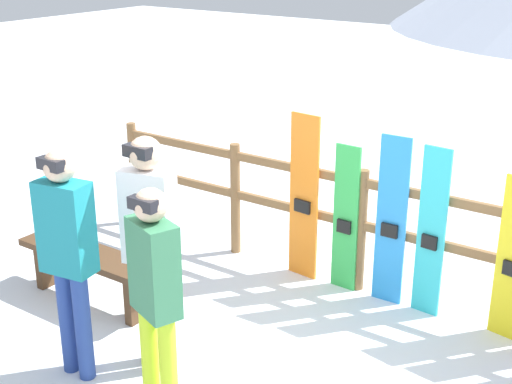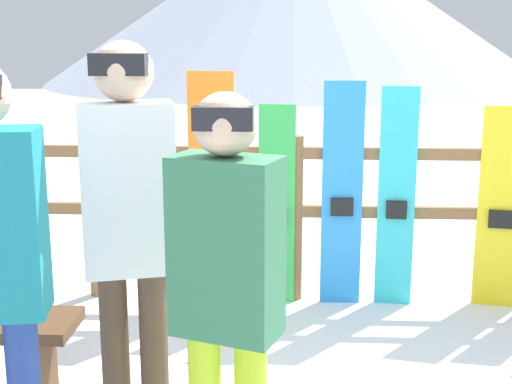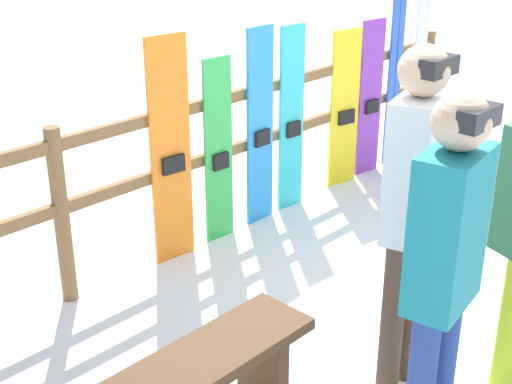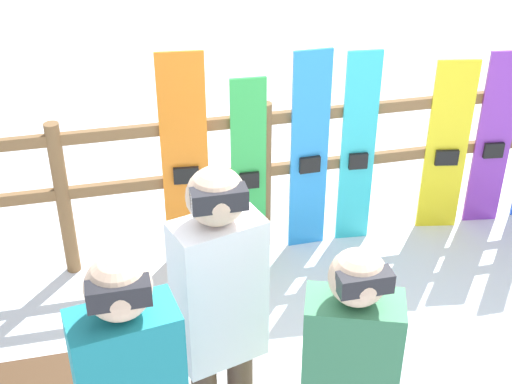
{
  "view_description": "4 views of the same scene",
  "coord_description": "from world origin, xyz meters",
  "px_view_note": "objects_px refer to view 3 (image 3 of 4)",
  "views": [
    {
      "loc": [
        2.61,
        -3.61,
        3.13
      ],
      "look_at": [
        -0.69,
        1.11,
        1.01
      ],
      "focal_mm": 50.0,
      "sensor_mm": 36.0,
      "label": 1
    },
    {
      "loc": [
        -0.03,
        -2.99,
        1.85
      ],
      "look_at": [
        -0.23,
        0.96,
        0.95
      ],
      "focal_mm": 50.0,
      "sensor_mm": 36.0,
      "label": 2
    },
    {
      "loc": [
        -3.46,
        -1.83,
        2.43
      ],
      "look_at": [
        -0.71,
        0.78,
        0.82
      ],
      "focal_mm": 50.0,
      "sensor_mm": 36.0,
      "label": 3
    },
    {
      "loc": [
        -1.07,
        -2.55,
        3.11
      ],
      "look_at": [
        -0.2,
        1.16,
        0.84
      ],
      "focal_mm": 50.0,
      "sensor_mm": 36.0,
      "label": 4
    }
  ],
  "objects_px": {
    "snowboard_yellow": "(344,109)",
    "ski_pair_blue": "(394,78)",
    "snowboard_cyan": "(291,120)",
    "snowboard_green": "(218,152)",
    "snowboard_orange": "(171,153)",
    "snowboard_blue": "(260,128)",
    "ski_pair_white": "(419,69)",
    "person_white": "(413,195)",
    "snowboard_purple": "(370,99)",
    "person_teal": "(445,262)"
  },
  "relations": [
    {
      "from": "snowboard_cyan",
      "to": "ski_pair_white",
      "type": "relative_size",
      "value": 0.89
    },
    {
      "from": "snowboard_blue",
      "to": "snowboard_cyan",
      "type": "xyz_separation_m",
      "value": [
        0.36,
        -0.0,
        -0.02
      ]
    },
    {
      "from": "snowboard_cyan",
      "to": "ski_pair_blue",
      "type": "distance_m",
      "value": 1.46
    },
    {
      "from": "snowboard_orange",
      "to": "snowboard_purple",
      "type": "height_order",
      "value": "snowboard_orange"
    },
    {
      "from": "snowboard_orange",
      "to": "snowboard_yellow",
      "type": "relative_size",
      "value": 1.16
    },
    {
      "from": "snowboard_purple",
      "to": "ski_pair_white",
      "type": "relative_size",
      "value": 0.84
    },
    {
      "from": "person_white",
      "to": "snowboard_blue",
      "type": "height_order",
      "value": "person_white"
    },
    {
      "from": "snowboard_orange",
      "to": "snowboard_yellow",
      "type": "height_order",
      "value": "snowboard_orange"
    },
    {
      "from": "snowboard_blue",
      "to": "snowboard_cyan",
      "type": "distance_m",
      "value": 0.36
    },
    {
      "from": "snowboard_cyan",
      "to": "snowboard_yellow",
      "type": "distance_m",
      "value": 0.7
    },
    {
      "from": "person_teal",
      "to": "snowboard_cyan",
      "type": "xyz_separation_m",
      "value": [
        1.77,
        2.35,
        -0.3
      ]
    },
    {
      "from": "ski_pair_white",
      "to": "snowboard_green",
      "type": "bearing_deg",
      "value": -179.92
    },
    {
      "from": "person_teal",
      "to": "snowboard_orange",
      "type": "relative_size",
      "value": 1.1
    },
    {
      "from": "person_white",
      "to": "person_teal",
      "type": "distance_m",
      "value": 0.58
    },
    {
      "from": "snowboard_blue",
      "to": "snowboard_purple",
      "type": "height_order",
      "value": "snowboard_blue"
    },
    {
      "from": "snowboard_blue",
      "to": "snowboard_cyan",
      "type": "relative_size",
      "value": 1.02
    },
    {
      "from": "snowboard_yellow",
      "to": "ski_pair_blue",
      "type": "relative_size",
      "value": 0.83
    },
    {
      "from": "snowboard_green",
      "to": "snowboard_blue",
      "type": "distance_m",
      "value": 0.45
    },
    {
      "from": "snowboard_green",
      "to": "ski_pair_blue",
      "type": "distance_m",
      "value": 2.27
    },
    {
      "from": "person_teal",
      "to": "snowboard_green",
      "type": "distance_m",
      "value": 2.56
    },
    {
      "from": "snowboard_orange",
      "to": "snowboard_yellow",
      "type": "bearing_deg",
      "value": -0.01
    },
    {
      "from": "snowboard_orange",
      "to": "ski_pair_white",
      "type": "distance_m",
      "value": 3.12
    },
    {
      "from": "person_white",
      "to": "person_teal",
      "type": "height_order",
      "value": "person_white"
    },
    {
      "from": "snowboard_cyan",
      "to": "snowboard_yellow",
      "type": "height_order",
      "value": "snowboard_cyan"
    },
    {
      "from": "snowboard_green",
      "to": "snowboard_cyan",
      "type": "bearing_deg",
      "value": 0.01
    },
    {
      "from": "snowboard_purple",
      "to": "snowboard_green",
      "type": "bearing_deg",
      "value": -180.0
    },
    {
      "from": "snowboard_blue",
      "to": "snowboard_purple",
      "type": "distance_m",
      "value": 1.45
    },
    {
      "from": "snowboard_green",
      "to": "snowboard_purple",
      "type": "relative_size",
      "value": 0.98
    },
    {
      "from": "ski_pair_white",
      "to": "snowboard_blue",
      "type": "bearing_deg",
      "value": -179.91
    },
    {
      "from": "snowboard_orange",
      "to": "snowboard_blue",
      "type": "distance_m",
      "value": 0.88
    },
    {
      "from": "snowboard_cyan",
      "to": "ski_pair_blue",
      "type": "xyz_separation_m",
      "value": [
        1.46,
        0.0,
        0.08
      ]
    },
    {
      "from": "person_white",
      "to": "snowboard_cyan",
      "type": "bearing_deg",
      "value": 54.9
    },
    {
      "from": "person_white",
      "to": "ski_pair_blue",
      "type": "distance_m",
      "value": 3.44
    },
    {
      "from": "person_white",
      "to": "ski_pair_blue",
      "type": "height_order",
      "value": "person_white"
    },
    {
      "from": "snowboard_green",
      "to": "person_white",
      "type": "bearing_deg",
      "value": -106.04
    },
    {
      "from": "person_teal",
      "to": "snowboard_orange",
      "type": "bearing_deg",
      "value": 77.54
    },
    {
      "from": "snowboard_orange",
      "to": "snowboard_cyan",
      "type": "relative_size",
      "value": 1.06
    },
    {
      "from": "snowboard_purple",
      "to": "person_teal",
      "type": "bearing_deg",
      "value": -140.5
    },
    {
      "from": "snowboard_yellow",
      "to": "ski_pair_white",
      "type": "xyz_separation_m",
      "value": [
        1.18,
        0.0,
        0.15
      ]
    },
    {
      "from": "person_teal",
      "to": "snowboard_purple",
      "type": "bearing_deg",
      "value": 39.5
    },
    {
      "from": "snowboard_purple",
      "to": "ski_pair_white",
      "type": "distance_m",
      "value": 0.81
    },
    {
      "from": "snowboard_cyan",
      "to": "snowboard_purple",
      "type": "bearing_deg",
      "value": -0.0
    },
    {
      "from": "snowboard_cyan",
      "to": "ski_pair_white",
      "type": "xyz_separation_m",
      "value": [
        1.88,
        0.0,
        0.09
      ]
    },
    {
      "from": "snowboard_green",
      "to": "snowboard_orange",
      "type": "bearing_deg",
      "value": 179.97
    },
    {
      "from": "person_white",
      "to": "snowboard_blue",
      "type": "relative_size",
      "value": 1.18
    },
    {
      "from": "snowboard_cyan",
      "to": "snowboard_yellow",
      "type": "xyz_separation_m",
      "value": [
        0.7,
        -0.0,
        -0.06
      ]
    },
    {
      "from": "person_white",
      "to": "snowboard_purple",
      "type": "relative_size",
      "value": 1.29
    },
    {
      "from": "snowboard_blue",
      "to": "ski_pair_white",
      "type": "distance_m",
      "value": 2.24
    },
    {
      "from": "snowboard_green",
      "to": "snowboard_purple",
      "type": "height_order",
      "value": "snowboard_purple"
    },
    {
      "from": "person_white",
      "to": "ski_pair_blue",
      "type": "relative_size",
      "value": 1.1
    }
  ]
}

